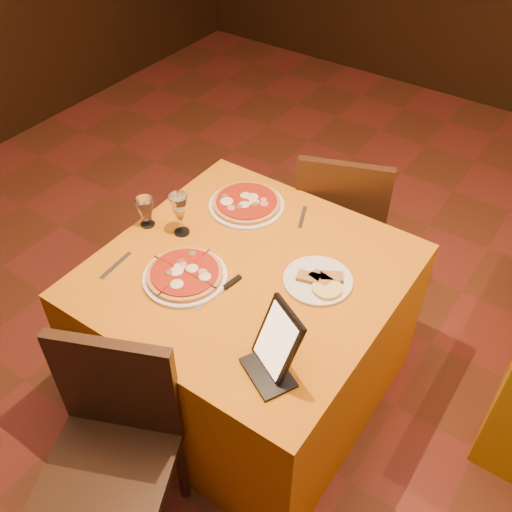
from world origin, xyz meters
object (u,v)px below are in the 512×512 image
Objects in this scene: chair_main_far at (342,219)px; water_glass at (146,212)px; wine_glass at (180,214)px; pizza_near at (185,275)px; chair_main_near at (107,473)px; main_table at (249,332)px; tablet at (278,340)px; pizza_far at (247,204)px.

water_glass is at bearing 38.16° from chair_main_far.
water_glass is at bearing -164.26° from wine_glass.
chair_main_far is 1.05m from pizza_near.
main_table is at bearing 66.24° from chair_main_near.
tablet reaches higher than wine_glass.
pizza_near reaches higher than main_table.
wine_glass is (-0.35, 0.02, 0.47)m from main_table.
chair_main_far is at bearing 80.38° from pizza_near.
main_table is at bearing 2.31° from water_glass.
pizza_near is 0.53m from tablet.
wine_glass reaches higher than water_glass.
chair_main_near is at bearing -75.38° from pizza_near.
main_table is 0.67m from water_glass.
pizza_far is (-0.23, -0.50, 0.31)m from chair_main_far.
tablet is at bearing -42.87° from main_table.
pizza_far is at bearing 44.25° from chair_main_far.
water_glass reaches higher than main_table.
chair_main_near is 0.99m from wine_glass.
chair_main_far is 4.79× the size of wine_glass.
water_glass is (-0.33, 0.15, 0.05)m from pizza_near.
wine_glass is (-0.12, -0.29, 0.08)m from pizza_far.
pizza_near is at bearing -47.33° from wine_glass.
main_table is 3.44× the size of pizza_near.
pizza_far is 0.43m from water_glass.
tablet is (0.56, -0.62, 0.10)m from pizza_far.
chair_main_near is 3.73× the size of tablet.
water_glass is (-0.50, -0.02, 0.44)m from main_table.
wine_glass reaches higher than main_table.
main_table is at bearing -3.66° from wine_glass.
pizza_near and pizza_far have the same top height.
water_glass is (-0.27, -0.33, 0.05)m from pizza_far.
water_glass reaches higher than pizza_far.
wine_glass is 1.46× the size of water_glass.
pizza_near is at bearing -133.71° from main_table.
chair_main_near is 7.00× the size of water_glass.
pizza_far is 0.85m from tablet.
main_table is 3.36× the size of pizza_far.
wine_glass is at bearing -112.02° from pizza_far.
main_table is 0.67m from tablet.
water_glass is 0.53× the size of tablet.
tablet reaches higher than main_table.
tablet is at bearing 85.67° from chair_main_far.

